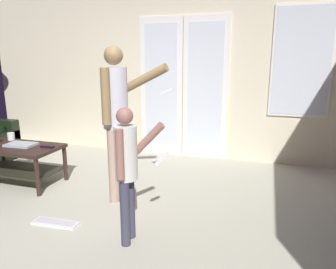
% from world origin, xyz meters
% --- Properties ---
extents(ground_plane, '(6.25, 4.98, 0.02)m').
position_xyz_m(ground_plane, '(0.00, 0.00, -0.01)').
color(ground_plane, '#BAB7A2').
extents(wall_back_with_doors, '(6.25, 0.09, 2.90)m').
position_xyz_m(wall_back_with_doors, '(0.08, 2.45, 1.41)').
color(wall_back_with_doors, beige).
rests_on(wall_back_with_doors, ground_plane).
extents(coffee_table, '(1.04, 0.57, 0.47)m').
position_xyz_m(coffee_table, '(-1.26, 0.68, 0.35)').
color(coffee_table, black).
rests_on(coffee_table, ground_plane).
extents(person_adult, '(0.71, 0.44, 1.63)m').
position_xyz_m(person_adult, '(0.12, 0.64, 0.98)').
color(person_adult, tan).
rests_on(person_adult, ground_plane).
extents(person_child, '(0.41, 0.33, 1.14)m').
position_xyz_m(person_child, '(0.57, -0.09, 0.68)').
color(person_child, '#3B3B4F').
rests_on(person_child, ground_plane).
extents(loose_keyboard, '(0.45, 0.16, 0.02)m').
position_xyz_m(loose_keyboard, '(-0.20, -0.05, 0.01)').
color(loose_keyboard, white).
rests_on(loose_keyboard, ground_plane).
extents(laptop_closed, '(0.36, 0.24, 0.03)m').
position_xyz_m(laptop_closed, '(-1.22, 0.70, 0.49)').
color(laptop_closed, '#A8B6BD').
rests_on(laptop_closed, coffee_table).
extents(cup_by_laptop, '(0.09, 0.09, 0.10)m').
position_xyz_m(cup_by_laptop, '(-1.55, 0.89, 0.52)').
color(cup_by_laptop, white).
rests_on(cup_by_laptop, coffee_table).
extents(tv_remote_black, '(0.17, 0.06, 0.02)m').
position_xyz_m(tv_remote_black, '(-0.86, 0.73, 0.48)').
color(tv_remote_black, black).
rests_on(tv_remote_black, coffee_table).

